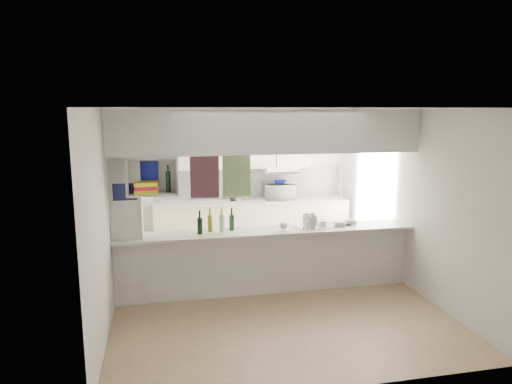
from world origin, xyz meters
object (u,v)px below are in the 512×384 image
object	(u,v)px
wine_bottles	(216,223)
bowl	(280,182)
dish_rack	(312,221)
microwave	(280,191)

from	to	relation	value
wine_bottles	bowl	bearing A→B (deg)	55.13
dish_rack	microwave	bearing A→B (deg)	79.10
bowl	wine_bottles	bearing A→B (deg)	-124.87
bowl	dish_rack	world-z (taller)	bowl
bowl	wine_bottles	xyz separation A→B (m)	(-1.46, -2.09, -0.20)
bowl	wine_bottles	size ratio (longest dim) A/B	0.46
microwave	bowl	size ratio (longest dim) A/B	2.25
microwave	dish_rack	distance (m)	2.13
microwave	bowl	xyz separation A→B (m)	(-0.00, -0.00, 0.18)
microwave	wine_bottles	world-z (taller)	wine_bottles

